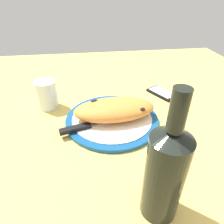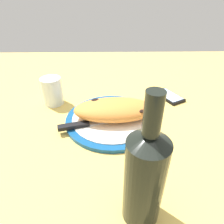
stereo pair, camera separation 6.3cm
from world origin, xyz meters
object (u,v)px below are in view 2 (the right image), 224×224
object	(u,v)px
fork	(106,108)
smartphone	(169,96)
knife	(83,124)
plate	(112,119)
water_glass	(53,93)
calzone	(114,110)
wine_bottle	(144,177)

from	to	relation	value
fork	smartphone	distance (cm)	26.51
knife	smartphone	distance (cm)	37.07
plate	fork	world-z (taller)	fork
fork	water_glass	bearing A→B (deg)	-18.32
knife	calzone	bearing A→B (deg)	-156.31
calzone	wine_bottle	bearing A→B (deg)	97.78
plate	calzone	bearing A→B (deg)	167.11
knife	wine_bottle	xyz separation A→B (cm)	(-13.81, 26.44, 8.62)
plate	calzone	size ratio (longest dim) A/B	1.15
smartphone	water_glass	world-z (taller)	water_glass
fork	wine_bottle	size ratio (longest dim) A/B	0.59
knife	water_glass	size ratio (longest dim) A/B	2.13
calzone	water_glass	xyz separation A→B (cm)	(22.05, -12.04, -0.17)
calzone	knife	size ratio (longest dim) A/B	1.22
plate	water_glass	xyz separation A→B (cm)	(21.29, -11.86, 3.57)
water_glass	wine_bottle	distance (cm)	50.51
plate	wine_bottle	world-z (taller)	wine_bottle
calzone	fork	size ratio (longest dim) A/B	1.62
plate	water_glass	bearing A→B (deg)	-29.12
calzone	plate	bearing A→B (deg)	-12.89
calzone	fork	bearing A→B (deg)	-63.07
wine_bottle	plate	bearing A→B (deg)	-80.90
fork	plate	bearing A→B (deg)	111.18
knife	plate	bearing A→B (deg)	-153.65
calzone	smartphone	world-z (taller)	calzone
plate	fork	xyz separation A→B (cm)	(2.14, -5.52, 0.99)
calzone	water_glass	bearing A→B (deg)	-28.63
fork	smartphone	world-z (taller)	fork
smartphone	wine_bottle	xyz separation A→B (cm)	(17.49, 46.25, 10.07)
water_glass	fork	bearing A→B (deg)	161.68
knife	smartphone	size ratio (longest dim) A/B	1.60
fork	water_glass	xyz separation A→B (cm)	(19.16, -6.34, 2.58)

